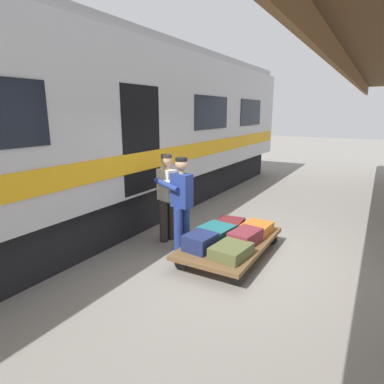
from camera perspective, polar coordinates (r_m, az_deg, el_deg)
ground_plane at (r=5.72m, az=10.32°, el=-11.93°), size 60.00×60.00×0.00m
train_car at (r=7.30m, az=-18.13°, el=9.99°), size 3.02×16.64×4.00m
luggage_cart at (r=5.79m, az=6.73°, el=-8.82°), size 1.20×2.18×0.29m
suitcase_burgundy_valise at (r=5.63m, az=9.32°, el=-7.81°), size 0.46×0.64×0.23m
suitcase_orange_carryall at (r=6.17m, az=11.31°, el=-6.22°), size 0.51×0.57×0.18m
suitcase_navy_fabric at (r=5.33m, az=1.48°, el=-8.75°), size 0.48×0.53×0.26m
suitcase_olive_duffel at (r=5.13m, az=6.87°, el=-10.25°), size 0.55×0.67×0.19m
suitcase_teal_softside at (r=5.83m, az=4.32°, el=-7.00°), size 0.59×0.62×0.21m
suitcase_maroon_trunk at (r=6.35m, az=6.68°, el=-5.51°), size 0.52×0.52×0.16m
porter_in_overalls at (r=5.80m, az=-1.98°, el=-1.58°), size 0.71×0.50×1.70m
porter_by_door at (r=6.22m, az=-4.27°, el=-0.53°), size 0.73×0.56×1.70m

